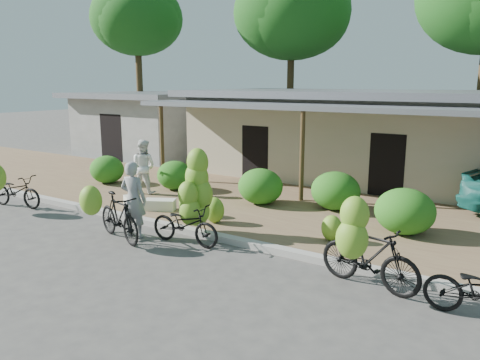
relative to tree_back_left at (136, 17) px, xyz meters
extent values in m
plane|color=#464441|center=(13.69, -13.11, -7.21)|extent=(100.00, 100.00, 0.00)
cube|color=olive|center=(13.69, -8.11, -7.15)|extent=(60.00, 6.00, 0.12)
cube|color=#A8A399|center=(13.69, -11.11, -7.13)|extent=(60.00, 0.25, 0.15)
cube|color=#B8A88B|center=(13.69, -2.11, -5.66)|extent=(12.00, 6.00, 3.10)
cube|color=slate|center=(13.69, -2.11, -3.98)|extent=(13.00, 7.00, 0.25)
cube|color=black|center=(13.69, -5.06, -6.11)|extent=(1.40, 0.12, 2.20)
cube|color=slate|center=(13.69, -6.11, -4.31)|extent=(13.00, 2.00, 0.15)
cylinder|color=#4C391E|center=(8.09, -7.01, -5.78)|extent=(0.14, 0.14, 2.85)
cylinder|color=#4C391E|center=(13.69, -7.01, -5.78)|extent=(0.14, 0.14, 2.85)
cube|color=#9E9E99|center=(2.69, -2.11, -5.76)|extent=(6.00, 5.00, 2.90)
cube|color=slate|center=(2.69, -2.11, -4.18)|extent=(7.00, 6.00, 0.25)
cube|color=black|center=(2.69, -4.56, -6.11)|extent=(1.40, 0.12, 2.20)
cylinder|color=#4C391E|center=(0.19, -0.11, -3.44)|extent=(0.36, 0.36, 7.53)
ellipsoid|color=#144D13|center=(0.19, -0.11, -0.09)|extent=(5.06, 5.06, 4.05)
ellipsoid|color=#144D13|center=(-0.31, 0.19, 0.21)|extent=(4.30, 4.30, 3.44)
cylinder|color=#4C391E|center=(8.19, 2.89, -3.42)|extent=(0.36, 0.36, 7.58)
ellipsoid|color=#144D13|center=(8.19, 2.89, -0.05)|extent=(6.00, 6.00, 4.80)
ellipsoid|color=#144D13|center=(7.69, 3.19, 0.25)|extent=(5.10, 5.10, 4.08)
ellipsoid|color=#1D5D15|center=(6.80, -8.51, -6.59)|extent=(1.26, 1.13, 0.98)
ellipsoid|color=#1D5D15|center=(9.51, -7.98, -6.60)|extent=(1.25, 1.12, 0.97)
ellipsoid|color=#1D5D15|center=(12.87, -8.06, -6.56)|extent=(1.35, 1.22, 1.06)
ellipsoid|color=#1D5D15|center=(14.96, -7.45, -6.54)|extent=(1.39, 1.25, 1.08)
ellipsoid|color=#1D5D15|center=(17.15, -8.61, -6.54)|extent=(1.41, 1.27, 1.10)
imported|color=black|center=(6.75, -11.93, -6.72)|extent=(1.93, 0.96, 0.97)
imported|color=black|center=(11.57, -12.35, -6.65)|extent=(1.94, 1.05, 1.12)
ellipsoid|color=#6DA328|center=(11.38, -12.98, -6.14)|extent=(0.54, 0.46, 0.68)
imported|color=black|center=(13.05, -11.73, -6.74)|extent=(1.82, 0.74, 0.94)
ellipsoid|color=#6DA328|center=(12.96, -11.18, -6.53)|extent=(0.65, 0.55, 0.81)
ellipsoid|color=#6DA328|center=(13.06, -11.18, -6.14)|extent=(0.64, 0.54, 0.80)
ellipsoid|color=#6DA328|center=(12.98, -11.18, -5.75)|extent=(0.59, 0.50, 0.73)
ellipsoid|color=#6DA328|center=(13.01, -11.18, -5.38)|extent=(0.53, 0.45, 0.67)
ellipsoid|color=#6DA328|center=(13.03, -11.53, -6.48)|extent=(0.54, 0.46, 0.68)
ellipsoid|color=#6DA328|center=(12.99, -11.53, -6.08)|extent=(0.50, 0.43, 0.63)
imported|color=black|center=(17.32, -11.73, -6.62)|extent=(2.02, 0.90, 1.17)
ellipsoid|color=#6DA328|center=(17.20, -12.37, -6.13)|extent=(0.55, 0.47, 0.69)
ellipsoid|color=#6DA328|center=(17.21, -12.32, -5.71)|extent=(0.49, 0.42, 0.61)
ellipsoid|color=#6DA328|center=(11.87, -10.18, -6.74)|extent=(0.55, 0.47, 0.69)
ellipsoid|color=#6DA328|center=(12.86, -10.34, -6.75)|extent=(0.53, 0.45, 0.67)
ellipsoid|color=#6DA328|center=(15.91, -10.03, -6.79)|extent=(0.48, 0.41, 0.60)
cube|color=silver|center=(10.84, -10.18, -6.94)|extent=(0.94, 0.75, 0.30)
cube|color=silver|center=(9.92, -10.32, -6.95)|extent=(0.84, 0.71, 0.28)
imported|color=gray|center=(11.69, -11.98, -6.29)|extent=(0.74, 0.56, 1.84)
imported|color=white|center=(8.99, -8.91, -6.22)|extent=(0.98, 0.84, 1.74)
camera|label=1|loc=(19.69, -19.62, -3.57)|focal=35.00mm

